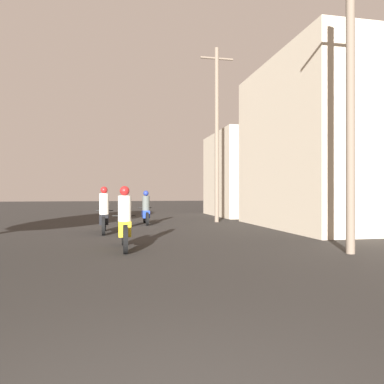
% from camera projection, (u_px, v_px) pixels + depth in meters
% --- Properties ---
extents(motorcycle_yellow, '(0.60, 2.14, 1.57)m').
position_uv_depth(motorcycle_yellow, '(125.00, 224.00, 9.28)').
color(motorcycle_yellow, black).
rests_on(motorcycle_yellow, ground_plane).
extents(motorcycle_black, '(0.60, 2.07, 1.61)m').
position_uv_depth(motorcycle_black, '(104.00, 215.00, 12.96)').
color(motorcycle_black, black).
rests_on(motorcycle_black, ground_plane).
extents(motorcycle_blue, '(0.60, 2.02, 1.49)m').
position_uv_depth(motorcycle_blue, '(146.00, 211.00, 16.57)').
color(motorcycle_blue, black).
rests_on(motorcycle_blue, ground_plane).
extents(building_right_near, '(5.95, 7.45, 6.66)m').
position_uv_depth(building_right_near, '(338.00, 145.00, 15.25)').
color(building_right_near, beige).
rests_on(building_right_near, ground_plane).
extents(building_right_far, '(4.73, 5.81, 4.97)m').
position_uv_depth(building_right_far, '(252.00, 175.00, 22.81)').
color(building_right_far, beige).
rests_on(building_right_far, ground_plane).
extents(utility_pole_near, '(1.60, 0.20, 7.05)m').
position_uv_depth(utility_pole_near, '(350.00, 93.00, 8.59)').
color(utility_pole_near, '#6B5B4C').
rests_on(utility_pole_near, ground_plane).
extents(utility_pole_far, '(1.60, 0.20, 8.28)m').
position_uv_depth(utility_pole_far, '(217.00, 131.00, 17.75)').
color(utility_pole_far, '#6B5B4C').
rests_on(utility_pole_far, ground_plane).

